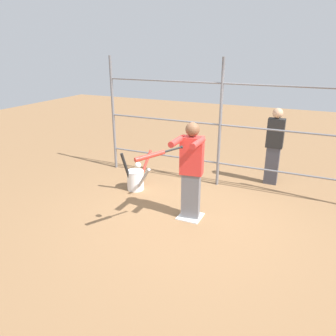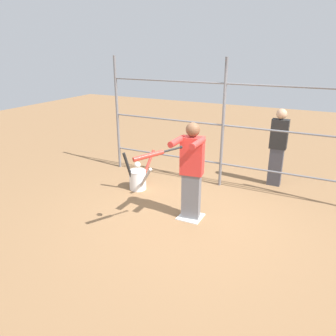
% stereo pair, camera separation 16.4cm
% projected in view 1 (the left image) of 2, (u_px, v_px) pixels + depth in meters
% --- Properties ---
extents(ground_plane, '(24.00, 24.00, 0.00)m').
position_uv_depth(ground_plane, '(190.00, 217.00, 5.74)').
color(ground_plane, olive).
extents(home_plate, '(0.40, 0.40, 0.02)m').
position_uv_depth(home_plate, '(190.00, 216.00, 5.73)').
color(home_plate, white).
rests_on(home_plate, ground).
extents(fence_backstop, '(5.22, 0.06, 2.63)m').
position_uv_depth(fence_backstop, '(220.00, 125.00, 6.64)').
color(fence_backstop, slate).
rests_on(fence_backstop, ground).
extents(batter, '(0.43, 0.61, 1.68)m').
position_uv_depth(batter, '(191.00, 169.00, 5.41)').
color(batter, slate).
rests_on(batter, ground).
extents(baseball_bat_swinging, '(0.46, 0.72, 0.11)m').
position_uv_depth(baseball_bat_swinging, '(154.00, 155.00, 4.62)').
color(baseball_bat_swinging, black).
extents(softball_in_flight, '(0.10, 0.10, 0.10)m').
position_uv_depth(softball_in_flight, '(138.00, 165.00, 4.93)').
color(softball_in_flight, white).
extents(bat_bucket, '(0.71, 0.98, 0.84)m').
position_uv_depth(bat_bucket, '(136.00, 179.00, 6.77)').
color(bat_bucket, white).
rests_on(bat_bucket, ground).
extents(bystander_behind_fence, '(0.34, 0.21, 1.64)m').
position_uv_depth(bystander_behind_fence, '(274.00, 146.00, 6.86)').
color(bystander_behind_fence, '#3F3F47').
rests_on(bystander_behind_fence, ground).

